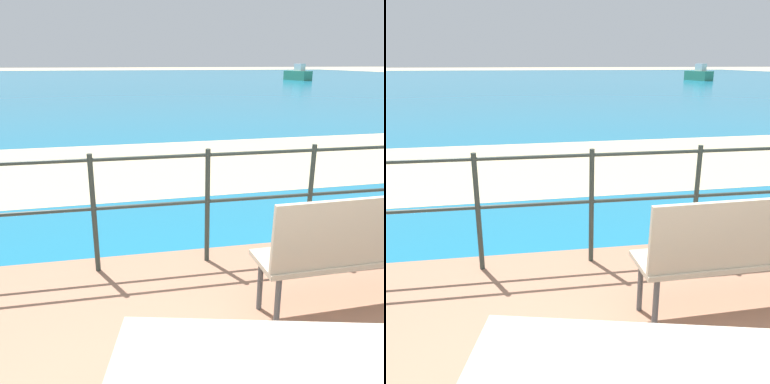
{
  "view_description": "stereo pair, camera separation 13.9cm",
  "coord_description": "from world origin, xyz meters",
  "views": [
    {
      "loc": [
        -0.8,
        -0.94,
        1.82
      ],
      "look_at": [
        -0.04,
        2.84,
        0.57
      ],
      "focal_mm": 38.01,
      "sensor_mm": 36.0,
      "label": 1
    },
    {
      "loc": [
        -0.66,
        -0.97,
        1.82
      ],
      "look_at": [
        -0.04,
        2.84,
        0.57
      ],
      "focal_mm": 38.01,
      "sensor_mm": 36.0,
      "label": 2
    }
  ],
  "objects": [
    {
      "name": "railing_fence",
      "position": [
        0.0,
        2.36,
        0.71
      ],
      "size": [
        5.94,
        0.04,
        1.05
      ],
      "color": "#2D3833",
      "rests_on": "patio_paving"
    },
    {
      "name": "sea_water",
      "position": [
        0.0,
        40.0,
        0.01
      ],
      "size": [
        90.0,
        90.0,
        0.01
      ],
      "primitive_type": "cube",
      "color": "#196B8E",
      "rests_on": "ground"
    },
    {
      "name": "park_bench",
      "position": [
        0.89,
        1.31,
        0.62
      ],
      "size": [
        1.53,
        0.45,
        0.95
      ],
      "rotation": [
        0.0,
        0.0,
        3.17
      ],
      "color": "#BCAD93",
      "rests_on": "patio_paving"
    },
    {
      "name": "boat_mid",
      "position": [
        17.27,
        37.36,
        0.54
      ],
      "size": [
        1.71,
        3.75,
        1.55
      ],
      "rotation": [
        0.0,
        0.0,
        1.8
      ],
      "color": "#338466",
      "rests_on": "sea_water"
    },
    {
      "name": "beach_strip",
      "position": [
        0.0,
        6.3,
        0.01
      ],
      "size": [
        54.08,
        5.34,
        0.01
      ],
      "primitive_type": "cube",
      "rotation": [
        0.0,
        0.0,
        0.03
      ],
      "color": "tan",
      "rests_on": "ground"
    }
  ]
}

